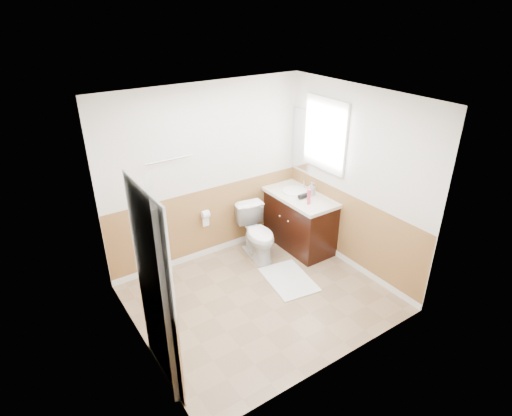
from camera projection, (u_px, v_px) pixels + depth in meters
floor at (260, 298)px, 5.35m from camera, size 3.00×3.00×0.00m
ceiling at (262, 100)px, 4.23m from camera, size 3.00×3.00×0.00m
wall_back at (207, 175)px, 5.75m from camera, size 3.00×0.00×3.00m
wall_front at (342, 264)px, 3.83m from camera, size 3.00×0.00×3.00m
wall_left at (133, 250)px, 4.04m from camera, size 0.00×3.00×3.00m
wall_right at (354, 182)px, 5.54m from camera, size 0.00×3.00×3.00m
wainscot_back at (210, 223)px, 6.08m from camera, size 3.00×0.00×3.00m
wainscot_front at (334, 326)px, 4.17m from camera, size 3.00×0.00×3.00m
wainscot_left at (144, 310)px, 4.39m from camera, size 0.00×2.60×2.60m
wainscot_right at (348, 231)px, 5.87m from camera, size 0.00×2.60×2.60m
toilet at (258, 233)px, 6.07m from camera, size 0.53×0.79×0.75m
bath_mat at (289, 280)px, 5.68m from camera, size 0.67×0.87×0.02m
vanity_cabinet at (300, 222)px, 6.32m from camera, size 0.55×1.10×0.80m
vanity_knob_left at (288, 221)px, 6.03m from camera, size 0.03×0.03×0.03m
vanity_knob_right at (280, 216)px, 6.17m from camera, size 0.03×0.03×0.03m
countertop at (300, 197)px, 6.12m from camera, size 0.60×1.15×0.05m
sink_basin at (295, 191)px, 6.22m from camera, size 0.36×0.36×0.02m
faucet at (304, 184)px, 6.28m from camera, size 0.02×0.02×0.14m
lotion_bottle at (309, 197)px, 5.80m from camera, size 0.05×0.05×0.22m
soap_dispenser at (311, 189)px, 6.07m from camera, size 0.12×0.12×0.20m
hair_dryer_body at (303, 196)px, 6.00m from camera, size 0.14×0.07×0.07m
hair_dryer_handle at (301, 198)px, 6.00m from camera, size 0.03×0.03×0.07m
mirror_panel at (301, 139)px, 6.21m from camera, size 0.02×0.35×0.90m
window_frame at (325, 135)px, 5.74m from camera, size 0.04×0.80×1.00m
window_glass at (326, 134)px, 5.74m from camera, size 0.01×0.70×0.90m
door at (163, 290)px, 3.86m from camera, size 0.29×0.78×2.04m
door_frame at (155, 292)px, 3.82m from camera, size 0.02×0.92×2.10m
door_knob at (157, 276)px, 4.17m from camera, size 0.06×0.06×0.06m
towel_bar at (169, 160)px, 5.28m from camera, size 0.62×0.02×0.02m
tp_holder_bar at (205, 214)px, 5.90m from camera, size 0.14×0.02×0.02m
tp_roll at (205, 214)px, 5.90m from camera, size 0.10×0.11×0.11m
tp_sheet at (206, 221)px, 5.95m from camera, size 0.10×0.01×0.16m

